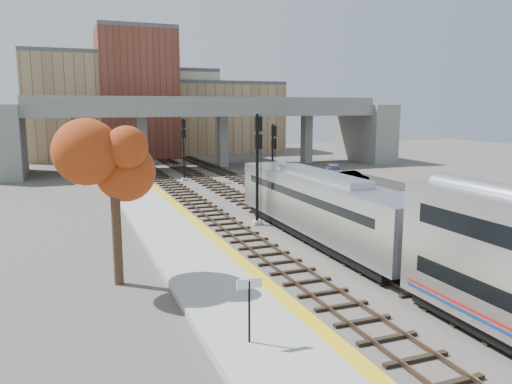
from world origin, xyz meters
name	(u,v)px	position (x,y,z in m)	size (l,w,h in m)	color
ground	(354,269)	(0.00, 0.00, 0.00)	(160.00, 160.00, 0.00)	#47423D
platform	(220,284)	(-7.25, 0.00, 0.17)	(4.50, 60.00, 0.35)	#9E9E99
yellow_strip	(258,275)	(-5.35, 0.00, 0.35)	(0.70, 60.00, 0.01)	yellow
tracks	(275,217)	(0.93, 12.50, 0.08)	(10.70, 95.00, 0.25)	black
overpass	(208,125)	(4.92, 45.00, 5.81)	(54.00, 12.00, 9.50)	slate
buildings_far	(153,109)	(1.26, 66.57, 7.88)	(43.00, 21.00, 20.60)	tan
parking_lot	(327,180)	(14.00, 28.00, 0.02)	(14.00, 18.00, 0.04)	black
locomotive	(320,205)	(1.00, 5.68, 2.28)	(3.02, 19.05, 4.10)	#A8AAB2
signal_mast_near	(258,169)	(-1.10, 10.91, 4.00)	(0.60, 0.64, 7.79)	#9E9E99
signal_mast_mid	(273,165)	(3.00, 17.79, 3.34)	(0.60, 0.64, 6.82)	#9E9E99
signal_mast_far	(184,150)	(-1.10, 33.55, 3.45)	(0.60, 0.64, 6.98)	#9E9E99
station_sign	(249,297)	(-8.11, -6.27, 1.98)	(0.90, 0.08, 2.27)	black
tree	(113,161)	(-11.56, 2.16, 5.84)	(3.60, 3.60, 7.87)	#382619
car_a	(302,180)	(9.20, 24.73, 0.71)	(1.57, 3.91, 1.33)	#99999E
car_b	(353,177)	(15.80, 25.42, 0.66)	(1.31, 3.76, 1.24)	#99999E
car_c	(334,171)	(16.32, 30.42, 0.71)	(1.87, 4.59, 1.33)	#99999E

